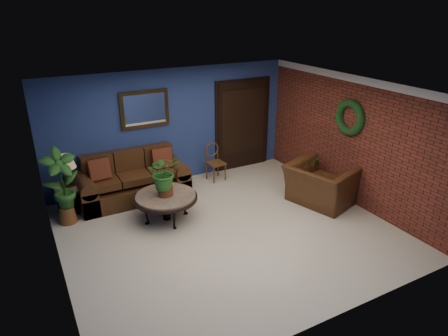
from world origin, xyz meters
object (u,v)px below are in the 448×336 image
coffee_table (166,198)px  side_chair (214,159)px  table_lamp (66,167)px  armchair (321,184)px  sofa (132,183)px  end_table (70,192)px

coffee_table → side_chair: bearing=37.1°
table_lamp → side_chair: bearing=1.2°
coffee_table → armchair: armchair is taller
side_chair → armchair: (1.34, -2.05, -0.08)m
coffee_table → table_lamp: size_ratio=1.94×
sofa → side_chair: sofa is taller
sofa → side_chair: size_ratio=2.57×
sofa → table_lamp: bearing=-178.5°
side_chair → table_lamp: bearing=175.7°
side_chair → coffee_table: bearing=-148.4°
table_lamp → side_chair: table_lamp is taller
table_lamp → sofa: bearing=1.5°
sofa → armchair: size_ratio=1.77×
table_lamp → armchair: table_lamp is taller
coffee_table → side_chair: 2.03m
end_table → table_lamp: table_lamp is taller
armchair → side_chair: bearing=16.2°
table_lamp → armchair: (4.45, -1.99, -0.52)m
sofa → coffee_table: 1.23m
table_lamp → armchair: 4.90m
coffee_table → side_chair: (1.62, 1.23, 0.04)m
table_lamp → side_chair: (3.11, 0.06, -0.44)m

